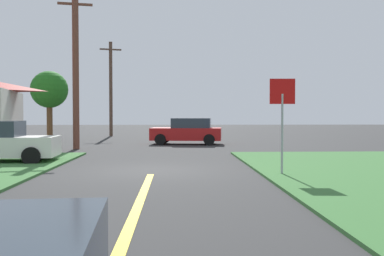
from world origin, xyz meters
TOP-DOWN VIEW (x-y plane):
  - ground_plane at (0.00, 0.00)m, footprint 120.00×120.00m
  - lane_stripe_center at (0.00, -8.00)m, footprint 0.20×14.00m
  - stop_sign at (4.01, -1.47)m, footprint 0.77×0.08m
  - car_approaching_junction at (1.53, 12.45)m, footprint 4.52×2.40m
  - utility_pole_mid at (-4.51, 8.85)m, footprint 1.79×0.49m
  - utility_pole_far at (-4.64, 22.41)m, footprint 1.77×0.60m
  - oak_tree_left at (-7.92, 15.95)m, footprint 2.55×2.55m

SIDE VIEW (x-z plane):
  - ground_plane at x=0.00m, z-range 0.00..0.00m
  - lane_stripe_center at x=0.00m, z-range 0.00..0.01m
  - car_approaching_junction at x=1.53m, z-range -0.01..1.61m
  - stop_sign at x=4.01m, z-range 0.61..3.57m
  - oak_tree_left at x=-7.92m, z-range 1.09..5.94m
  - utility_pole_far at x=-4.64m, z-range 0.13..8.05m
  - utility_pole_mid at x=-4.51m, z-range 0.09..8.44m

